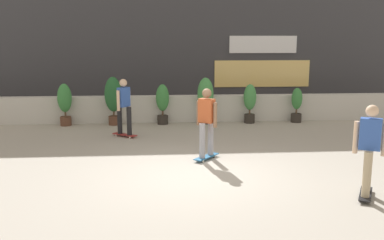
{
  "coord_description": "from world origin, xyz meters",
  "views": [
    {
      "loc": [
        -0.76,
        -8.54,
        2.82
      ],
      "look_at": [
        0.0,
        1.5,
        0.9
      ],
      "focal_mm": 39.83,
      "sensor_mm": 36.0,
      "label": 1
    }
  ],
  "objects_px": {
    "potted_plant_2": "(163,102)",
    "skater_by_wall_left": "(369,147)",
    "potted_plant_0": "(65,102)",
    "skater_foreground": "(124,105)",
    "potted_plant_1": "(113,97)",
    "skater_by_wall_right": "(207,121)",
    "potted_plant_5": "(297,104)",
    "potted_plant_3": "(205,97)",
    "potted_plant_4": "(250,101)"
  },
  "relations": [
    {
      "from": "potted_plant_2",
      "to": "skater_by_wall_right",
      "type": "relative_size",
      "value": 0.79
    },
    {
      "from": "potted_plant_2",
      "to": "skater_foreground",
      "type": "relative_size",
      "value": 0.79
    },
    {
      "from": "potted_plant_2",
      "to": "skater_by_wall_left",
      "type": "height_order",
      "value": "skater_by_wall_left"
    },
    {
      "from": "potted_plant_3",
      "to": "skater_by_wall_right",
      "type": "height_order",
      "value": "skater_by_wall_right"
    },
    {
      "from": "potted_plant_2",
      "to": "skater_by_wall_left",
      "type": "bearing_deg",
      "value": -62.89
    },
    {
      "from": "potted_plant_3",
      "to": "skater_by_wall_left",
      "type": "xyz_separation_m",
      "value": [
        2.17,
        -7.05,
        0.03
      ]
    },
    {
      "from": "skater_foreground",
      "to": "skater_by_wall_left",
      "type": "relative_size",
      "value": 1.0
    },
    {
      "from": "potted_plant_3",
      "to": "potted_plant_4",
      "type": "relative_size",
      "value": 1.17
    },
    {
      "from": "potted_plant_3",
      "to": "skater_by_wall_left",
      "type": "distance_m",
      "value": 7.37
    },
    {
      "from": "potted_plant_1",
      "to": "skater_by_wall_left",
      "type": "distance_m",
      "value": 8.77
    },
    {
      "from": "potted_plant_2",
      "to": "potted_plant_3",
      "type": "distance_m",
      "value": 1.45
    },
    {
      "from": "potted_plant_4",
      "to": "skater_by_wall_left",
      "type": "height_order",
      "value": "skater_by_wall_left"
    },
    {
      "from": "potted_plant_1",
      "to": "skater_foreground",
      "type": "distance_m",
      "value": 1.88
    },
    {
      "from": "potted_plant_5",
      "to": "skater_by_wall_right",
      "type": "height_order",
      "value": "skater_by_wall_right"
    },
    {
      "from": "potted_plant_0",
      "to": "skater_foreground",
      "type": "height_order",
      "value": "skater_foreground"
    },
    {
      "from": "potted_plant_0",
      "to": "skater_by_wall_left",
      "type": "bearing_deg",
      "value": -45.97
    },
    {
      "from": "potted_plant_1",
      "to": "skater_foreground",
      "type": "bearing_deg",
      "value": -74.72
    },
    {
      "from": "potted_plant_2",
      "to": "potted_plant_4",
      "type": "distance_m",
      "value": 2.96
    },
    {
      "from": "potted_plant_3",
      "to": "potted_plant_4",
      "type": "distance_m",
      "value": 1.52
    },
    {
      "from": "potted_plant_1",
      "to": "skater_by_wall_right",
      "type": "height_order",
      "value": "skater_by_wall_right"
    },
    {
      "from": "potted_plant_0",
      "to": "potted_plant_3",
      "type": "height_order",
      "value": "potted_plant_3"
    },
    {
      "from": "potted_plant_2",
      "to": "potted_plant_3",
      "type": "height_order",
      "value": "potted_plant_3"
    },
    {
      "from": "skater_by_wall_left",
      "to": "potted_plant_4",
      "type": "bearing_deg",
      "value": 95.28
    },
    {
      "from": "potted_plant_4",
      "to": "potted_plant_5",
      "type": "distance_m",
      "value": 1.63
    },
    {
      "from": "potted_plant_5",
      "to": "skater_by_wall_left",
      "type": "relative_size",
      "value": 0.7
    },
    {
      "from": "potted_plant_0",
      "to": "skater_foreground",
      "type": "relative_size",
      "value": 0.82
    },
    {
      "from": "potted_plant_5",
      "to": "skater_foreground",
      "type": "xyz_separation_m",
      "value": [
        -5.71,
        -1.81,
        0.32
      ]
    },
    {
      "from": "potted_plant_5",
      "to": "skater_by_wall_left",
      "type": "xyz_separation_m",
      "value": [
        -0.98,
        -7.05,
        0.32
      ]
    },
    {
      "from": "potted_plant_2",
      "to": "potted_plant_1",
      "type": "bearing_deg",
      "value": 180.0
    },
    {
      "from": "potted_plant_3",
      "to": "skater_foreground",
      "type": "bearing_deg",
      "value": -144.74
    },
    {
      "from": "potted_plant_3",
      "to": "potted_plant_5",
      "type": "bearing_deg",
      "value": 0.0
    },
    {
      "from": "potted_plant_0",
      "to": "skater_by_wall_left",
      "type": "distance_m",
      "value": 9.8
    },
    {
      "from": "potted_plant_2",
      "to": "skater_foreground",
      "type": "xyz_separation_m",
      "value": [
        -1.13,
        -1.81,
        0.18
      ]
    },
    {
      "from": "potted_plant_5",
      "to": "potted_plant_4",
      "type": "bearing_deg",
      "value": -180.0
    },
    {
      "from": "potted_plant_1",
      "to": "skater_by_wall_right",
      "type": "xyz_separation_m",
      "value": [
        2.63,
        -4.36,
        -0.0
      ]
    },
    {
      "from": "potted_plant_4",
      "to": "skater_by_wall_left",
      "type": "distance_m",
      "value": 7.08
    },
    {
      "from": "potted_plant_3",
      "to": "potted_plant_5",
      "type": "xyz_separation_m",
      "value": [
        3.14,
        0.0,
        -0.29
      ]
    },
    {
      "from": "potted_plant_4",
      "to": "potted_plant_1",
      "type": "bearing_deg",
      "value": 180.0
    },
    {
      "from": "skater_foreground",
      "to": "skater_by_wall_right",
      "type": "distance_m",
      "value": 3.32
    },
    {
      "from": "skater_foreground",
      "to": "potted_plant_3",
      "type": "bearing_deg",
      "value": 35.26
    },
    {
      "from": "potted_plant_1",
      "to": "potted_plant_2",
      "type": "xyz_separation_m",
      "value": [
        1.62,
        -0.0,
        -0.19
      ]
    },
    {
      "from": "potted_plant_2",
      "to": "potted_plant_0",
      "type": "bearing_deg",
      "value": 180.0
    },
    {
      "from": "potted_plant_1",
      "to": "skater_by_wall_right",
      "type": "distance_m",
      "value": 5.09
    },
    {
      "from": "potted_plant_1",
      "to": "potted_plant_4",
      "type": "xyz_separation_m",
      "value": [
        4.58,
        -0.0,
        -0.2
      ]
    },
    {
      "from": "skater_foreground",
      "to": "potted_plant_1",
      "type": "bearing_deg",
      "value": 105.28
    },
    {
      "from": "skater_foreground",
      "to": "skater_by_wall_left",
      "type": "height_order",
      "value": "same"
    },
    {
      "from": "potted_plant_0",
      "to": "skater_foreground",
      "type": "bearing_deg",
      "value": -41.13
    },
    {
      "from": "potted_plant_3",
      "to": "potted_plant_5",
      "type": "distance_m",
      "value": 3.16
    },
    {
      "from": "potted_plant_5",
      "to": "potted_plant_0",
      "type": "bearing_deg",
      "value": -180.0
    },
    {
      "from": "potted_plant_3",
      "to": "skater_by_wall_left",
      "type": "bearing_deg",
      "value": -72.91
    }
  ]
}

